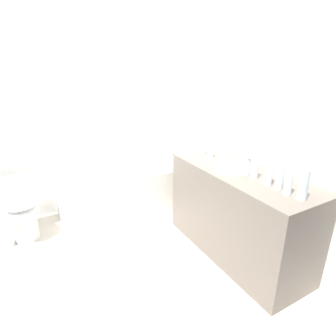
{
  "coord_description": "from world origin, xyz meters",
  "views": [
    {
      "loc": [
        -0.66,
        -2.19,
        1.79
      ],
      "look_at": [
        0.62,
        0.07,
        0.79
      ],
      "focal_mm": 30.29,
      "sensor_mm": 36.0,
      "label": 1
    }
  ],
  "objects_px": {
    "sink_faucet": "(249,162)",
    "bathtub": "(126,188)",
    "water_bottle_2": "(255,168)",
    "toilet_paper_roll": "(7,242)",
    "water_bottle_0": "(269,172)",
    "soap_dish": "(211,160)",
    "bath_mat": "(139,230)",
    "toilet": "(21,209)",
    "water_bottle_1": "(304,184)",
    "drinking_glass_2": "(222,157)",
    "water_bottle_3": "(280,175)",
    "drinking_glass_1": "(210,153)",
    "drinking_glass_0": "(202,150)",
    "water_bottle_4": "(289,181)",
    "sink_basin": "(232,167)"
  },
  "relations": [
    {
      "from": "sink_faucet",
      "to": "bathtub",
      "type": "bearing_deg",
      "value": 121.4
    },
    {
      "from": "water_bottle_2",
      "to": "toilet_paper_roll",
      "type": "height_order",
      "value": "water_bottle_2"
    },
    {
      "from": "water_bottle_0",
      "to": "soap_dish",
      "type": "bearing_deg",
      "value": 93.38
    },
    {
      "from": "bath_mat",
      "to": "sink_faucet",
      "type": "bearing_deg",
      "value": -40.51
    },
    {
      "from": "toilet",
      "to": "water_bottle_1",
      "type": "distance_m",
      "value": 2.69
    },
    {
      "from": "drinking_glass_2",
      "to": "water_bottle_3",
      "type": "bearing_deg",
      "value": -93.09
    },
    {
      "from": "toilet",
      "to": "toilet_paper_roll",
      "type": "bearing_deg",
      "value": -60.65
    },
    {
      "from": "toilet",
      "to": "sink_faucet",
      "type": "xyz_separation_m",
      "value": [
        1.94,
        -1.23,
        0.56
      ]
    },
    {
      "from": "water_bottle_0",
      "to": "soap_dish",
      "type": "xyz_separation_m",
      "value": [
        -0.04,
        0.68,
        -0.1
      ]
    },
    {
      "from": "toilet",
      "to": "drinking_glass_1",
      "type": "height_order",
      "value": "drinking_glass_1"
    },
    {
      "from": "toilet_paper_roll",
      "to": "drinking_glass_1",
      "type": "bearing_deg",
      "value": -20.71
    },
    {
      "from": "drinking_glass_1",
      "to": "drinking_glass_2",
      "type": "relative_size",
      "value": 0.99
    },
    {
      "from": "water_bottle_3",
      "to": "water_bottle_0",
      "type": "bearing_deg",
      "value": 96.59
    },
    {
      "from": "water_bottle_1",
      "to": "drinking_glass_0",
      "type": "relative_size",
      "value": 3.22
    },
    {
      "from": "water_bottle_1",
      "to": "toilet_paper_roll",
      "type": "distance_m",
      "value": 2.82
    },
    {
      "from": "water_bottle_1",
      "to": "water_bottle_4",
      "type": "bearing_deg",
      "value": 103.92
    },
    {
      "from": "drinking_glass_1",
      "to": "bath_mat",
      "type": "distance_m",
      "value": 1.17
    },
    {
      "from": "water_bottle_4",
      "to": "soap_dish",
      "type": "bearing_deg",
      "value": 91.84
    },
    {
      "from": "water_bottle_0",
      "to": "soap_dish",
      "type": "relative_size",
      "value": 2.55
    },
    {
      "from": "water_bottle_3",
      "to": "bath_mat",
      "type": "bearing_deg",
      "value": 118.75
    },
    {
      "from": "sink_faucet",
      "to": "water_bottle_4",
      "type": "xyz_separation_m",
      "value": [
        -0.2,
        -0.59,
        0.07
      ]
    },
    {
      "from": "sink_faucet",
      "to": "drinking_glass_0",
      "type": "distance_m",
      "value": 0.54
    },
    {
      "from": "water_bottle_2",
      "to": "drinking_glass_0",
      "type": "relative_size",
      "value": 2.43
    },
    {
      "from": "toilet",
      "to": "bath_mat",
      "type": "distance_m",
      "value": 1.26
    },
    {
      "from": "water_bottle_2",
      "to": "soap_dish",
      "type": "height_order",
      "value": "water_bottle_2"
    },
    {
      "from": "bath_mat",
      "to": "bathtub",
      "type": "bearing_deg",
      "value": 82.42
    },
    {
      "from": "water_bottle_2",
      "to": "toilet",
      "type": "bearing_deg",
      "value": 140.34
    },
    {
      "from": "bathtub",
      "to": "bath_mat",
      "type": "xyz_separation_m",
      "value": [
        -0.07,
        -0.54,
        -0.28
      ]
    },
    {
      "from": "toilet",
      "to": "sink_faucet",
      "type": "height_order",
      "value": "sink_faucet"
    },
    {
      "from": "water_bottle_0",
      "to": "water_bottle_2",
      "type": "bearing_deg",
      "value": 85.29
    },
    {
      "from": "toilet",
      "to": "toilet_paper_roll",
      "type": "relative_size",
      "value": 5.91
    },
    {
      "from": "sink_faucet",
      "to": "drinking_glass_1",
      "type": "distance_m",
      "value": 0.41
    },
    {
      "from": "water_bottle_2",
      "to": "drinking_glass_2",
      "type": "height_order",
      "value": "water_bottle_2"
    },
    {
      "from": "bathtub",
      "to": "sink_faucet",
      "type": "distance_m",
      "value": 1.6
    },
    {
      "from": "toilet",
      "to": "drinking_glass_0",
      "type": "bearing_deg",
      "value": 66.71
    },
    {
      "from": "toilet",
      "to": "sink_faucet",
      "type": "bearing_deg",
      "value": 56.38
    },
    {
      "from": "water_bottle_0",
      "to": "drinking_glass_1",
      "type": "bearing_deg",
      "value": 88.25
    },
    {
      "from": "sink_basin",
      "to": "drinking_glass_2",
      "type": "distance_m",
      "value": 0.23
    },
    {
      "from": "water_bottle_3",
      "to": "soap_dish",
      "type": "bearing_deg",
      "value": 93.77
    },
    {
      "from": "water_bottle_4",
      "to": "drinking_glass_1",
      "type": "height_order",
      "value": "water_bottle_4"
    },
    {
      "from": "drinking_glass_2",
      "to": "drinking_glass_0",
      "type": "bearing_deg",
      "value": 95.94
    },
    {
      "from": "toilet",
      "to": "drinking_glass_2",
      "type": "xyz_separation_m",
      "value": [
        1.8,
        -1.01,
        0.57
      ]
    },
    {
      "from": "toilet",
      "to": "drinking_glass_0",
      "type": "distance_m",
      "value": 1.99
    },
    {
      "from": "toilet",
      "to": "drinking_glass_2",
      "type": "distance_m",
      "value": 2.14
    },
    {
      "from": "drinking_glass_2",
      "to": "sink_faucet",
      "type": "bearing_deg",
      "value": -57.38
    },
    {
      "from": "water_bottle_4",
      "to": "bath_mat",
      "type": "height_order",
      "value": "water_bottle_4"
    },
    {
      "from": "bathtub",
      "to": "water_bottle_3",
      "type": "relative_size",
      "value": 6.75
    },
    {
      "from": "drinking_glass_2",
      "to": "toilet_paper_roll",
      "type": "relative_size",
      "value": 0.74
    },
    {
      "from": "sink_basin",
      "to": "water_bottle_2",
      "type": "distance_m",
      "value": 0.25
    },
    {
      "from": "drinking_glass_0",
      "to": "toilet_paper_roll",
      "type": "height_order",
      "value": "drinking_glass_0"
    }
  ]
}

